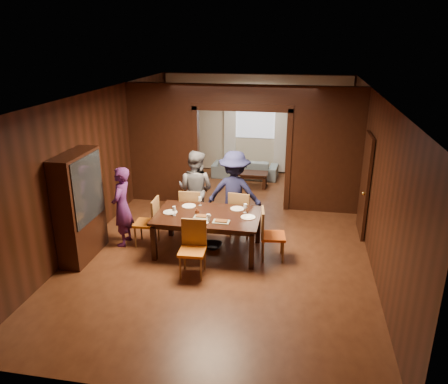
% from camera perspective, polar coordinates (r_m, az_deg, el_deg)
% --- Properties ---
extents(floor, '(9.00, 9.00, 0.00)m').
position_cam_1_polar(floor, '(9.28, 0.80, -5.30)').
color(floor, '#4E2716').
rests_on(floor, ground).
extents(ceiling, '(5.50, 9.00, 0.02)m').
position_cam_1_polar(ceiling, '(8.46, 0.89, 12.77)').
color(ceiling, silver).
rests_on(ceiling, room_walls).
extents(room_walls, '(5.52, 9.01, 2.90)m').
position_cam_1_polar(room_walls, '(10.54, 2.55, 6.48)').
color(room_walls, black).
rests_on(room_walls, floor).
extents(person_purple, '(0.40, 0.59, 1.59)m').
position_cam_1_polar(person_purple, '(8.72, -13.18, -1.87)').
color(person_purple, '#50205D').
rests_on(person_purple, floor).
extents(person_grey, '(0.96, 0.83, 1.70)m').
position_cam_1_polar(person_grey, '(9.26, -3.73, 0.31)').
color(person_grey, slate).
rests_on(person_grey, floor).
extents(person_navy, '(1.18, 0.73, 1.77)m').
position_cam_1_polar(person_navy, '(8.96, 1.38, -0.13)').
color(person_navy, '#1A1D43').
rests_on(person_navy, floor).
extents(sofa, '(1.91, 0.81, 0.55)m').
position_cam_1_polar(sofa, '(12.77, 2.78, 3.16)').
color(sofa, '#7B94A1').
rests_on(sofa, floor).
extents(serving_bowl, '(0.37, 0.37, 0.09)m').
position_cam_1_polar(serving_bowl, '(8.30, -1.56, -2.36)').
color(serving_bowl, black).
rests_on(serving_bowl, dining_table).
extents(dining_table, '(1.97, 1.22, 0.76)m').
position_cam_1_polar(dining_table, '(8.37, -2.10, -5.36)').
color(dining_table, black).
rests_on(dining_table, floor).
extents(coffee_table, '(0.80, 0.50, 0.40)m').
position_cam_1_polar(coffee_table, '(11.99, 3.80, 1.63)').
color(coffee_table, black).
rests_on(coffee_table, floor).
extents(chair_left, '(0.46, 0.46, 0.97)m').
position_cam_1_polar(chair_left, '(8.72, -10.12, -3.83)').
color(chair_left, '#C15F12').
rests_on(chair_left, floor).
extents(chair_right, '(0.49, 0.49, 0.97)m').
position_cam_1_polar(chair_right, '(8.11, 6.42, -5.52)').
color(chair_right, '#DD5614').
rests_on(chair_right, floor).
extents(chair_far_l, '(0.47, 0.47, 0.97)m').
position_cam_1_polar(chair_far_l, '(9.16, -4.24, -2.39)').
color(chair_far_l, '#BE7411').
rests_on(chair_far_l, floor).
extents(chair_far_r, '(0.50, 0.50, 0.97)m').
position_cam_1_polar(chair_far_r, '(9.02, 2.29, -2.69)').
color(chair_far_r, orange).
rests_on(chair_far_r, floor).
extents(chair_near, '(0.46, 0.46, 0.97)m').
position_cam_1_polar(chair_near, '(7.54, -4.18, -7.51)').
color(chair_near, orange).
rests_on(chair_near, floor).
extents(hutch, '(0.40, 1.20, 2.00)m').
position_cam_1_polar(hutch, '(8.36, -18.34, -1.81)').
color(hutch, black).
rests_on(hutch, floor).
extents(door_right, '(0.06, 0.90, 2.10)m').
position_cam_1_polar(door_right, '(9.34, 17.93, 0.82)').
color(door_right, black).
rests_on(door_right, floor).
extents(window_far, '(1.20, 0.03, 1.30)m').
position_cam_1_polar(window_far, '(12.99, 4.15, 9.88)').
color(window_far, silver).
rests_on(window_far, back_wall).
extents(curtain_left, '(0.35, 0.06, 2.40)m').
position_cam_1_polar(curtain_left, '(13.14, 0.80, 8.05)').
color(curtain_left, white).
rests_on(curtain_left, back_wall).
extents(curtain_right, '(0.35, 0.06, 2.40)m').
position_cam_1_polar(curtain_right, '(12.98, 7.40, 7.74)').
color(curtain_right, white).
rests_on(curtain_right, back_wall).
extents(plate_left, '(0.27, 0.27, 0.01)m').
position_cam_1_polar(plate_left, '(8.36, -7.04, -2.63)').
color(plate_left, silver).
rests_on(plate_left, dining_table).
extents(plate_far_l, '(0.27, 0.27, 0.01)m').
position_cam_1_polar(plate_far_l, '(8.63, -4.61, -1.82)').
color(plate_far_l, white).
rests_on(plate_far_l, dining_table).
extents(plate_far_r, '(0.27, 0.27, 0.01)m').
position_cam_1_polar(plate_far_r, '(8.47, 1.75, -2.20)').
color(plate_far_r, white).
rests_on(plate_far_r, dining_table).
extents(plate_right, '(0.27, 0.27, 0.01)m').
position_cam_1_polar(plate_right, '(8.09, 3.17, -3.29)').
color(plate_right, white).
rests_on(plate_right, dining_table).
extents(plate_near, '(0.27, 0.27, 0.01)m').
position_cam_1_polar(plate_near, '(7.89, -2.97, -3.93)').
color(plate_near, white).
rests_on(plate_near, dining_table).
extents(platter_a, '(0.30, 0.20, 0.04)m').
position_cam_1_polar(platter_a, '(8.09, -2.88, -3.19)').
color(platter_a, gray).
rests_on(platter_a, dining_table).
extents(platter_b, '(0.30, 0.20, 0.04)m').
position_cam_1_polar(platter_b, '(7.88, -0.38, -3.84)').
color(platter_b, gray).
rests_on(platter_b, dining_table).
extents(wineglass_left, '(0.08, 0.08, 0.18)m').
position_cam_1_polar(wineglass_left, '(8.19, -6.53, -2.47)').
color(wineglass_left, silver).
rests_on(wineglass_left, dining_table).
extents(wineglass_far, '(0.08, 0.08, 0.18)m').
position_cam_1_polar(wineglass_far, '(8.62, -3.15, -1.20)').
color(wineglass_far, silver).
rests_on(wineglass_far, dining_table).
extents(wineglass_right, '(0.08, 0.08, 0.18)m').
position_cam_1_polar(wineglass_right, '(8.27, 2.79, -2.13)').
color(wineglass_right, silver).
rests_on(wineglass_right, dining_table).
extents(tumbler, '(0.07, 0.07, 0.14)m').
position_cam_1_polar(tumbler, '(7.89, -2.07, -3.40)').
color(tumbler, silver).
rests_on(tumbler, dining_table).
extents(condiment_jar, '(0.08, 0.08, 0.11)m').
position_cam_1_polar(condiment_jar, '(8.20, -3.51, -2.60)').
color(condiment_jar, '#4A2111').
rests_on(condiment_jar, dining_table).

